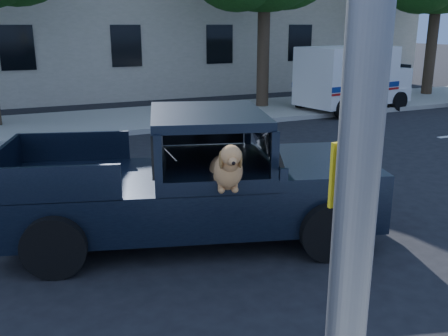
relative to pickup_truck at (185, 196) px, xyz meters
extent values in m
plane|color=black|center=(1.45, 0.01, -0.63)|extent=(120.00, 120.00, 0.00)
cube|color=gray|center=(1.45, 9.21, -0.55)|extent=(60.00, 4.00, 0.15)
cylinder|color=#332619|center=(6.45, 9.61, 1.57)|extent=(0.44, 0.44, 4.40)
cylinder|color=#332619|center=(14.45, 9.61, 1.57)|extent=(0.44, 0.44, 4.40)
cube|color=black|center=(0.09, 0.00, 0.00)|extent=(5.55, 3.39, 0.66)
cube|color=black|center=(1.86, -0.53, 0.41)|extent=(2.00, 2.34, 0.16)
cube|color=black|center=(0.33, -0.07, 1.17)|extent=(2.03, 2.28, 0.12)
cube|color=black|center=(1.10, -0.30, 0.82)|extent=(0.73, 1.72, 0.57)
cube|color=black|center=(0.39, -0.56, 0.19)|extent=(0.68, 0.68, 0.38)
cube|color=black|center=(0.74, -1.50, 0.65)|extent=(0.11, 0.08, 0.16)
cube|color=silver|center=(9.27, 8.01, -0.08)|extent=(4.43, 2.60, 0.50)
cube|color=silver|center=(8.88, 7.94, 0.91)|extent=(3.65, 2.45, 1.49)
cube|color=silver|center=(10.88, 8.30, 0.51)|extent=(1.20, 1.96, 0.69)
cube|color=navy|center=(9.05, 7.01, 0.36)|extent=(3.32, 0.62, 0.18)
cube|color=#9E0F0F|center=(9.05, 7.01, 0.20)|extent=(3.32, 0.62, 0.07)
cube|color=yellow|center=(-0.40, -4.06, 1.50)|extent=(0.17, 0.03, 0.42)
camera|label=1|loc=(-2.27, -6.45, 2.40)|focal=40.00mm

